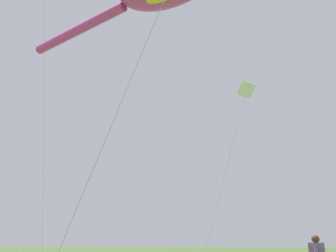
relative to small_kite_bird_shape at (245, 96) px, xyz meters
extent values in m
cylinder|color=#CC3899|center=(-7.53, 8.22, 0.76)|extent=(3.11, 5.65, 0.44)
cylinder|color=#B2B2B7|center=(-10.13, 5.29, -5.05)|extent=(0.42, 3.79, 10.77)
sphere|color=#4C3319|center=(-10.20, -0.91, -8.91)|extent=(0.22, 0.22, 0.22)
cube|color=white|center=(-0.04, -0.12, 0.39)|extent=(0.93, 1.29, 0.95)
cylinder|color=#B2B2B7|center=(0.57, 1.55, -5.02)|extent=(1.26, 3.36, 10.82)
cylinder|color=#B2B2B7|center=(-0.55, 13.82, 1.84)|extent=(1.37, 2.11, 24.53)
camera|label=1|loc=(-21.08, 1.53, -9.03)|focal=37.18mm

